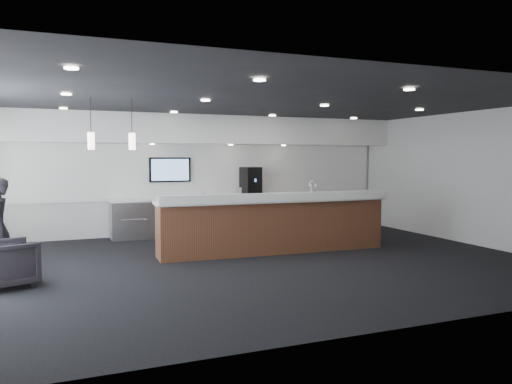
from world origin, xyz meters
name	(u,v)px	position (x,y,z in m)	size (l,w,h in m)	color
ground	(268,261)	(0.00, 0.00, 0.00)	(10.00, 10.00, 0.00)	black
ceiling	(268,101)	(0.00, 0.00, 3.00)	(10.00, 8.00, 0.02)	black
back_wall	(207,175)	(0.00, 4.00, 1.50)	(10.00, 0.02, 3.00)	silver
right_wall	(471,178)	(5.00, 0.00, 1.50)	(0.02, 8.00, 3.00)	silver
soffit_bulkhead	(212,130)	(0.00, 3.55, 2.65)	(10.00, 0.90, 0.70)	white
alcove_panel	(207,171)	(0.00, 3.97, 1.60)	(9.80, 0.06, 1.40)	white
back_credenza	(211,215)	(0.00, 3.64, 0.48)	(5.06, 0.66, 0.95)	gray
wall_tv	(170,170)	(-1.00, 3.91, 1.65)	(1.05, 0.08, 0.62)	black
pendant_left	(130,142)	(-2.40, 0.80, 2.25)	(0.12, 0.12, 0.30)	beige
pendant_right	(90,141)	(-3.10, 0.80, 2.25)	(0.12, 0.12, 0.30)	beige
ceiling_can_lights	(268,103)	(0.00, 0.00, 2.97)	(7.00, 5.00, 0.02)	white
service_counter	(274,225)	(0.47, 0.78, 0.58)	(4.87, 0.98, 1.49)	#542F1C
coffee_machine	(251,181)	(1.10, 3.67, 1.33)	(0.49, 0.59, 0.76)	black
info_sign_left	(204,194)	(-0.23, 3.51, 1.05)	(0.15, 0.02, 0.20)	silver
info_sign_right	(239,192)	(0.71, 3.55, 1.07)	(0.18, 0.02, 0.24)	silver
armchair	(8,264)	(-4.40, -0.27, 0.36)	(0.77, 0.79, 0.72)	black
cup_0	(274,193)	(1.72, 3.57, 1.00)	(0.11, 0.11, 0.10)	white
cup_1	(269,194)	(1.58, 3.57, 1.00)	(0.11, 0.11, 0.10)	white
cup_2	(264,194)	(1.44, 3.57, 1.00)	(0.11, 0.11, 0.10)	white
cup_3	(259,194)	(1.30, 3.57, 1.00)	(0.11, 0.11, 0.10)	white
cup_4	(254,194)	(1.16, 3.57, 1.00)	(0.11, 0.11, 0.10)	white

